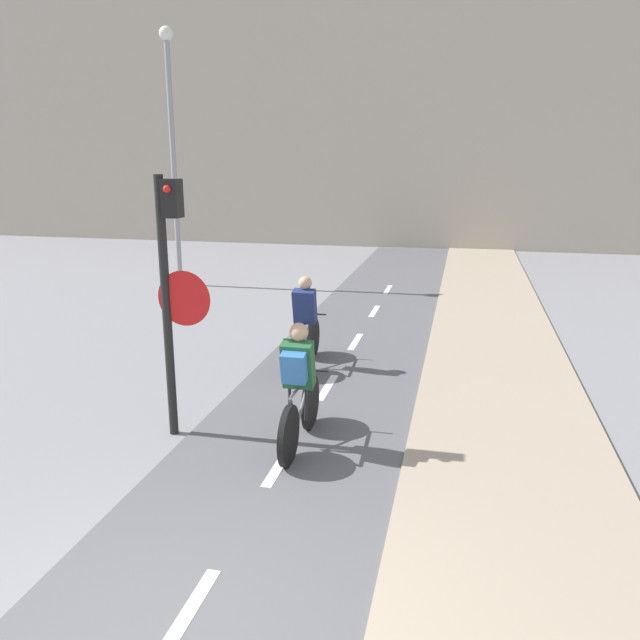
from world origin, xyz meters
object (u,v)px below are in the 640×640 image
traffic_light_pole (171,280)px  cyclist_far (305,328)px  cyclist_near (299,390)px  street_lamp_far (172,132)px

traffic_light_pole → cyclist_far: (0.90, 2.90, -1.30)m
cyclist_near → cyclist_far: 2.99m
traffic_light_pole → cyclist_far: size_ratio=1.87×
traffic_light_pole → cyclist_far: traffic_light_pole is taller
street_lamp_far → cyclist_far: size_ratio=3.87×
cyclist_near → cyclist_far: (-0.66, 2.92, -0.05)m
cyclist_far → traffic_light_pole: bearing=-107.2°
traffic_light_pole → cyclist_far: bearing=72.8°
street_lamp_far → cyclist_far: (5.12, -6.05, -3.37)m
traffic_light_pole → cyclist_near: traffic_light_pole is taller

